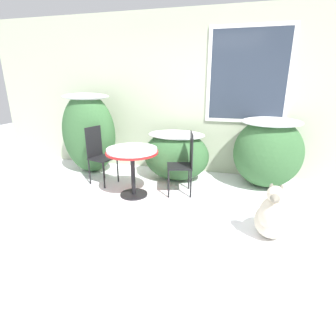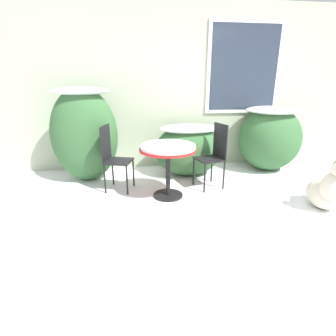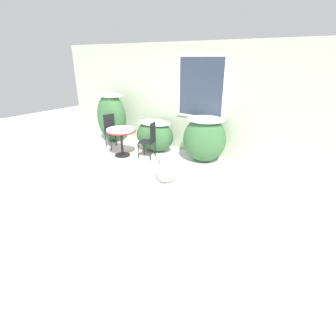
# 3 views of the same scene
# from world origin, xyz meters

# --- Properties ---
(ground_plane) EXTENTS (16.00, 16.00, 0.00)m
(ground_plane) POSITION_xyz_m (0.00, 0.00, 0.00)
(ground_plane) COLOR white
(house_wall) EXTENTS (8.00, 0.10, 2.77)m
(house_wall) POSITION_xyz_m (0.06, 2.20, 1.41)
(house_wall) COLOR #B2BC9E
(house_wall) RESTS_ON ground_plane
(shrub_left) EXTENTS (1.00, 0.69, 1.44)m
(shrub_left) POSITION_xyz_m (-1.77, 1.62, 0.76)
(shrub_left) COLOR #386638
(shrub_left) RESTS_ON ground_plane
(shrub_middle) EXTENTS (1.12, 0.75, 0.85)m
(shrub_middle) POSITION_xyz_m (-0.13, 1.62, 0.46)
(shrub_middle) COLOR #386638
(shrub_middle) RESTS_ON ground_plane
(shrub_right) EXTENTS (1.06, 0.98, 1.11)m
(shrub_right) POSITION_xyz_m (1.34, 1.72, 0.59)
(shrub_right) COLOR #386638
(shrub_right) RESTS_ON ground_plane
(patio_table) EXTENTS (0.75, 0.75, 0.73)m
(patio_table) POSITION_xyz_m (-0.59, 0.80, 0.61)
(patio_table) COLOR black
(patio_table) RESTS_ON ground_plane
(patio_chair_near_table) EXTENTS (0.44, 0.44, 0.94)m
(patio_chair_near_table) POSITION_xyz_m (0.12, 1.07, 0.51)
(patio_chair_near_table) COLOR black
(patio_chair_near_table) RESTS_ON ground_plane
(patio_chair_far_side) EXTENTS (0.45, 0.45, 0.94)m
(patio_chair_far_side) POSITION_xyz_m (-1.32, 1.16, 0.51)
(patio_chair_far_side) COLOR black
(patio_chair_far_side) RESTS_ON ground_plane
(dog) EXTENTS (0.44, 0.70, 0.67)m
(dog) POSITION_xyz_m (1.29, 0.17, 0.24)
(dog) COLOR beige
(dog) RESTS_ON ground_plane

